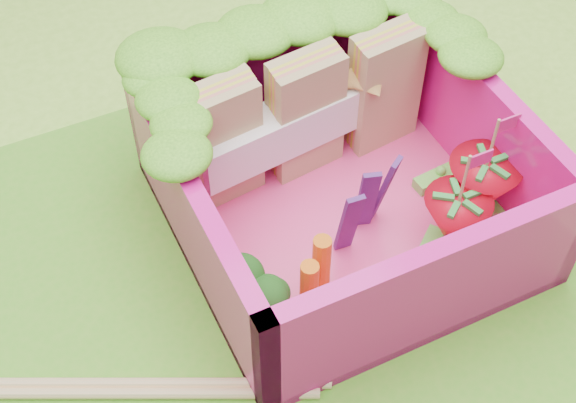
# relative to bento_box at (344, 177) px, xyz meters

# --- Properties ---
(ground) EXTENTS (14.00, 14.00, 0.00)m
(ground) POSITION_rel_bento_box_xyz_m (-0.48, -0.26, -0.31)
(ground) COLOR #85CD39
(ground) RESTS_ON ground
(placemat) EXTENTS (2.60, 2.60, 0.03)m
(placemat) POSITION_rel_bento_box_xyz_m (-0.48, -0.26, -0.29)
(placemat) COLOR #58B027
(placemat) RESTS_ON ground
(bento_floor) EXTENTS (1.30, 1.30, 0.05)m
(bento_floor) POSITION_rel_bento_box_xyz_m (0.00, 0.00, -0.25)
(bento_floor) COLOR #EB3B82
(bento_floor) RESTS_ON placemat
(bento_box) EXTENTS (1.30, 1.30, 0.55)m
(bento_box) POSITION_rel_bento_box_xyz_m (0.00, 0.00, 0.00)
(bento_box) COLOR #DB1286
(bento_box) RESTS_ON placemat
(lettuce_ruffle) EXTENTS (1.43, 0.77, 0.11)m
(lettuce_ruffle) POSITION_rel_bento_box_xyz_m (-0.00, 0.45, 0.33)
(lettuce_ruffle) COLOR #358A19
(lettuce_ruffle) RESTS_ON bento_box
(sandwich_stack) EXTENTS (1.07, 0.28, 0.55)m
(sandwich_stack) POSITION_rel_bento_box_xyz_m (0.01, 0.34, 0.04)
(sandwich_stack) COLOR tan
(sandwich_stack) RESTS_ON bento_floor
(broccoli) EXTENTS (0.33, 0.33, 0.25)m
(broccoli) POSITION_rel_bento_box_xyz_m (-0.52, -0.34, -0.05)
(broccoli) COLOR #67A14D
(broccoli) RESTS_ON bento_floor
(carrot_sticks) EXTENTS (0.15, 0.13, 0.27)m
(carrot_sticks) POSITION_rel_bento_box_xyz_m (-0.27, -0.30, -0.10)
(carrot_sticks) COLOR orange
(carrot_sticks) RESTS_ON bento_floor
(purple_wedges) EXTENTS (0.27, 0.13, 0.38)m
(purple_wedges) POSITION_rel_bento_box_xyz_m (0.03, -0.14, -0.04)
(purple_wedges) COLOR #461A5C
(purple_wedges) RESTS_ON bento_floor
(strawberry_left) EXTENTS (0.26, 0.26, 0.50)m
(strawberry_left) POSITION_rel_bento_box_xyz_m (0.31, -0.32, -0.09)
(strawberry_left) COLOR red
(strawberry_left) RESTS_ON bento_floor
(strawberry_right) EXTENTS (0.29, 0.29, 0.53)m
(strawberry_right) POSITION_rel_bento_box_xyz_m (0.49, -0.23, -0.08)
(strawberry_right) COLOR red
(strawberry_right) RESTS_ON bento_floor
(snap_peas) EXTENTS (0.64, 0.52, 0.05)m
(snap_peas) POSITION_rel_bento_box_xyz_m (0.39, -0.21, -0.20)
(snap_peas) COLOR #5DC63E
(snap_peas) RESTS_ON bento_floor
(chopsticks) EXTENTS (2.08, 1.02, 0.04)m
(chopsticks) POSITION_rel_bento_box_xyz_m (-1.42, -0.17, -0.25)
(chopsticks) COLOR #E5B97D
(chopsticks) RESTS_ON placemat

